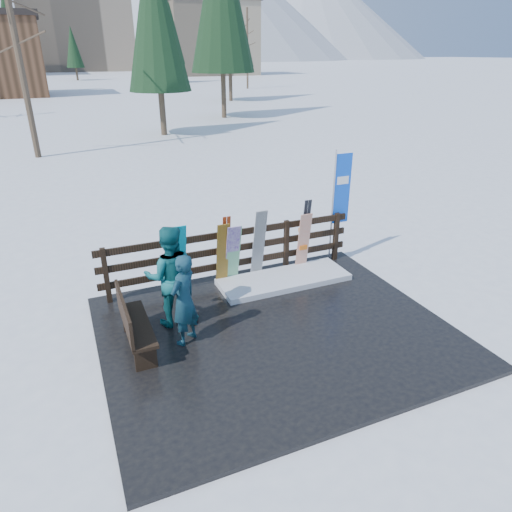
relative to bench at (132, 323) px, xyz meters
name	(u,v)px	position (x,y,z in m)	size (l,w,h in m)	color
ground	(276,333)	(2.40, -0.40, -0.60)	(700.00, 700.00, 0.00)	white
deck	(276,331)	(2.40, -0.40, -0.56)	(6.00, 5.00, 0.08)	black
fence	(232,251)	(2.40, 1.80, 0.14)	(5.60, 0.10, 1.15)	black
snow_patch	(284,279)	(3.36, 1.20, -0.46)	(2.81, 1.00, 0.12)	white
bench	(132,323)	(0.00, 0.00, 0.00)	(0.41, 1.50, 0.97)	black
snowboard_0	(180,259)	(1.22, 1.58, 0.25)	(0.26, 0.03, 1.57)	#05A9BC
snowboard_1	(233,254)	(2.35, 1.58, 0.15)	(0.29, 0.03, 1.37)	silver
snowboard_2	(222,255)	(2.11, 1.58, 0.19)	(0.25, 0.03, 1.43)	orange
snowboard_3	(232,254)	(2.33, 1.58, 0.16)	(0.28, 0.03, 1.38)	white
snowboard_4	(259,245)	(2.93, 1.58, 0.28)	(0.26, 0.03, 1.61)	black
snowboard_5	(303,242)	(4.01, 1.58, 0.16)	(0.28, 0.03, 1.37)	silver
ski_pair_a	(226,250)	(2.22, 1.65, 0.25)	(0.16, 0.21, 1.53)	maroon
ski_pair_b	(305,234)	(4.07, 1.65, 0.31)	(0.17, 0.23, 1.65)	black
rental_flag	(340,193)	(5.05, 1.85, 1.09)	(0.45, 0.04, 2.60)	silver
person_front	(184,300)	(0.85, -0.11, 0.29)	(0.58, 0.38, 1.60)	#174C51
person_back	(170,276)	(0.80, 0.56, 0.42)	(0.91, 0.71, 1.87)	#125F65
resort_buildings	(57,26)	(3.43, 115.01, 9.21)	(73.00, 87.60, 22.60)	tan
trees	(111,38)	(6.00, 46.03, 5.28)	(42.29, 68.62, 12.97)	#382B1E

